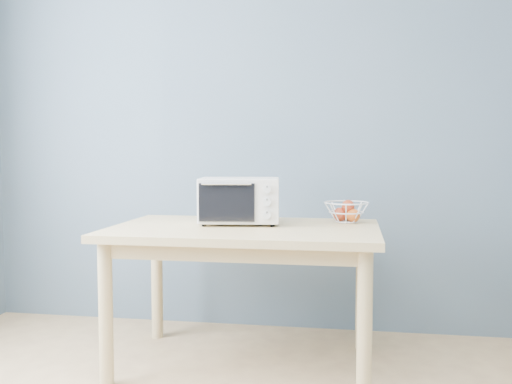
# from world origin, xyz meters

# --- Properties ---
(room) EXTENTS (4.01, 4.51, 2.61)m
(room) POSITION_xyz_m (0.00, 0.00, 1.30)
(room) COLOR tan
(room) RESTS_ON ground
(dining_table) EXTENTS (1.40, 0.90, 0.75)m
(dining_table) POSITION_xyz_m (-0.13, 1.54, 0.65)
(dining_table) COLOR tan
(dining_table) RESTS_ON ground
(toaster_oven) EXTENTS (0.46, 0.37, 0.25)m
(toaster_oven) POSITION_xyz_m (-0.19, 1.64, 0.88)
(toaster_oven) COLOR beige
(toaster_oven) RESTS_ON dining_table
(fruit_basket) EXTENTS (0.25, 0.25, 0.13)m
(fruit_basket) POSITION_xyz_m (0.40, 1.80, 0.81)
(fruit_basket) COLOR white
(fruit_basket) RESTS_ON dining_table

